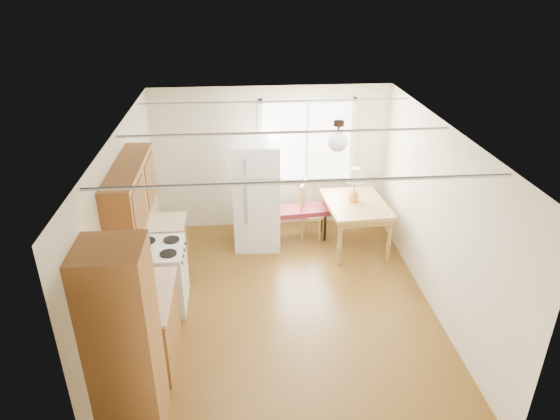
{
  "coord_description": "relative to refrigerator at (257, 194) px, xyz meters",
  "views": [
    {
      "loc": [
        -0.56,
        -5.59,
        4.22
      ],
      "look_at": [
        -0.02,
        0.67,
        1.15
      ],
      "focal_mm": 32.0,
      "sensor_mm": 36.0,
      "label": 1
    }
  ],
  "objects": [
    {
      "name": "kitchen_run",
      "position": [
        -1.42,
        -2.43,
        -0.06
      ],
      "size": [
        0.65,
        3.4,
        2.2
      ],
      "color": "brown",
      "rests_on": "ground"
    },
    {
      "name": "coffee_maker",
      "position": [
        -1.43,
        -2.59,
        0.13
      ],
      "size": [
        0.21,
        0.26,
        0.35
      ],
      "rotation": [
        0.0,
        0.0,
        -0.2
      ],
      "color": "black",
      "rests_on": "kitchen_run"
    },
    {
      "name": "kettle",
      "position": [
        -1.46,
        -2.38,
        0.1
      ],
      "size": [
        0.13,
        0.13,
        0.24
      ],
      "color": "red",
      "rests_on": "kitchen_run"
    },
    {
      "name": "chair",
      "position": [
        0.86,
        0.14,
        -0.33
      ],
      "size": [
        0.48,
        0.48,
        0.99
      ],
      "rotation": [
        0.0,
        0.0,
        -0.36
      ],
      "color": "#A07A3D",
      "rests_on": "ground"
    },
    {
      "name": "pendant_light",
      "position": [
        0.99,
        -1.4,
        1.34
      ],
      "size": [
        0.26,
        0.26,
        0.4
      ],
      "color": "#321D16",
      "rests_on": "room_shell"
    },
    {
      "name": "table_lamp",
      "position": [
        1.57,
        -0.14,
        0.31
      ],
      "size": [
        0.33,
        0.33,
        0.58
      ],
      "rotation": [
        0.0,
        0.0,
        0.15
      ],
      "color": "#BD803C",
      "rests_on": "dining_table"
    },
    {
      "name": "bench",
      "position": [
        0.64,
        0.14,
        -0.41
      ],
      "size": [
        1.23,
        0.55,
        0.55
      ],
      "rotation": [
        0.0,
        0.0,
        0.09
      ],
      "color": "maroon",
      "rests_on": "ground"
    },
    {
      "name": "room_shell",
      "position": [
        0.29,
        -1.8,
        0.35
      ],
      "size": [
        4.6,
        5.6,
        2.62
      ],
      "color": "#4F3210",
      "rests_on": "ground"
    },
    {
      "name": "refrigerator",
      "position": [
        0.0,
        0.0,
        0.0
      ],
      "size": [
        0.79,
        0.79,
        1.79
      ],
      "rotation": [
        0.0,
        0.0,
        -0.07
      ],
      "color": "white",
      "rests_on": "ground"
    },
    {
      "name": "dining_table",
      "position": [
        1.6,
        -0.2,
        -0.22
      ],
      "size": [
        1.02,
        1.31,
        0.78
      ],
      "rotation": [
        0.0,
        0.0,
        0.06
      ],
      "color": "#A07A3D",
      "rests_on": "ground"
    },
    {
      "name": "window_unit",
      "position": [
        0.89,
        0.68,
        0.65
      ],
      "size": [
        1.64,
        0.05,
        1.51
      ],
      "color": "white",
      "rests_on": "room_shell"
    }
  ]
}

